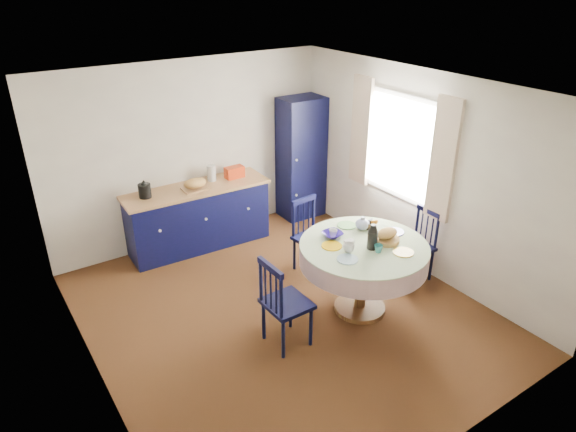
% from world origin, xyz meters
% --- Properties ---
extents(floor, '(4.50, 4.50, 0.00)m').
position_xyz_m(floor, '(0.00, 0.00, 0.00)').
color(floor, black).
rests_on(floor, ground).
extents(ceiling, '(4.50, 4.50, 0.00)m').
position_xyz_m(ceiling, '(0.00, 0.00, 2.50)').
color(ceiling, white).
rests_on(ceiling, wall_back).
extents(wall_back, '(4.00, 0.02, 2.50)m').
position_xyz_m(wall_back, '(0.00, 2.25, 1.25)').
color(wall_back, beige).
rests_on(wall_back, floor).
extents(wall_left, '(0.02, 4.50, 2.50)m').
position_xyz_m(wall_left, '(-2.00, 0.00, 1.25)').
color(wall_left, beige).
rests_on(wall_left, floor).
extents(wall_right, '(0.02, 4.50, 2.50)m').
position_xyz_m(wall_right, '(2.00, 0.00, 1.25)').
color(wall_right, beige).
rests_on(wall_right, floor).
extents(window, '(0.10, 1.74, 1.45)m').
position_xyz_m(window, '(1.95, 0.30, 1.52)').
color(window, white).
rests_on(window, wall_right).
extents(kitchen_counter, '(1.99, 0.70, 1.12)m').
position_xyz_m(kitchen_counter, '(-0.10, 1.96, 0.45)').
color(kitchen_counter, black).
rests_on(kitchen_counter, floor).
extents(pantry_cabinet, '(0.66, 0.48, 1.84)m').
position_xyz_m(pantry_cabinet, '(1.66, 2.00, 0.92)').
color(pantry_cabinet, black).
rests_on(pantry_cabinet, floor).
extents(dining_table, '(1.39, 1.39, 1.12)m').
position_xyz_m(dining_table, '(0.76, -0.44, 0.72)').
color(dining_table, brown).
rests_on(dining_table, floor).
extents(chair_left, '(0.43, 0.45, 1.00)m').
position_xyz_m(chair_left, '(-0.29, -0.44, 0.50)').
color(chair_left, black).
rests_on(chair_left, floor).
extents(chair_far, '(0.47, 0.45, 0.95)m').
position_xyz_m(chair_far, '(0.82, 0.59, 0.48)').
color(chair_far, black).
rests_on(chair_far, floor).
extents(chair_right, '(0.40, 0.42, 0.91)m').
position_xyz_m(chair_right, '(1.78, -0.30, 0.46)').
color(chair_right, black).
rests_on(chair_right, floor).
extents(mug_a, '(0.12, 0.12, 0.09)m').
position_xyz_m(mug_a, '(0.52, -0.46, 0.89)').
color(mug_a, silver).
rests_on(mug_a, dining_table).
extents(mug_b, '(0.09, 0.09, 0.08)m').
position_xyz_m(mug_b, '(0.77, -0.65, 0.89)').
color(mug_b, '#2A7375').
rests_on(mug_b, dining_table).
extents(mug_c, '(0.11, 0.11, 0.09)m').
position_xyz_m(mug_c, '(1.03, -0.20, 0.89)').
color(mug_c, black).
rests_on(mug_c, dining_table).
extents(mug_d, '(0.09, 0.09, 0.09)m').
position_xyz_m(mug_d, '(0.59, -0.11, 0.89)').
color(mug_d, silver).
rests_on(mug_d, dining_table).
extents(cobalt_bowl, '(0.22, 0.22, 0.05)m').
position_xyz_m(cobalt_bowl, '(0.58, -0.11, 0.87)').
color(cobalt_bowl, navy).
rests_on(cobalt_bowl, dining_table).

